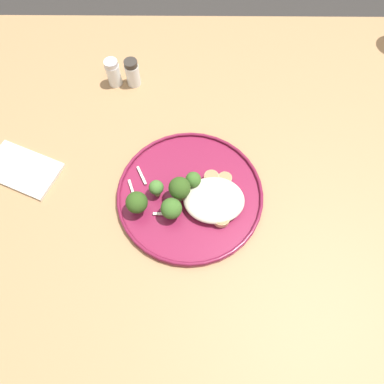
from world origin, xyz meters
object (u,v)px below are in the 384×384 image
at_px(broccoli_floret_right_tilted, 158,188).
at_px(pepper_shaker, 134,73).
at_px(seared_scallop_front_small, 223,218).
at_px(broccoli_floret_near_rim, 182,188).
at_px(seared_scallop_half_hidden, 234,196).
at_px(seared_scallop_on_noodles, 210,206).
at_px(broccoli_floret_tall_stalk, 139,203).
at_px(seared_scallop_rear_pale, 213,178).
at_px(broccoli_floret_beside_noodles, 193,180).
at_px(seared_scallop_center_golden, 214,196).
at_px(salt_shaker, 115,73).
at_px(dinner_plate, 192,195).
at_px(folded_napkin, 24,170).
at_px(broccoli_floret_left_leaning, 174,209).
at_px(seared_scallop_tiny_bay, 227,180).
at_px(seared_scallop_left_edge, 192,195).

height_order(broccoli_floret_right_tilted, pepper_shaker, pepper_shaker).
height_order(seared_scallop_front_small, broccoli_floret_near_rim, broccoli_floret_near_rim).
bearing_deg(seared_scallop_half_hidden, seared_scallop_front_small, -115.12).
relative_size(seared_scallop_on_noodles, broccoli_floret_tall_stalk, 0.50).
distance_m(seared_scallop_on_noodles, seared_scallop_rear_pale, 0.06).
bearing_deg(pepper_shaker, seared_scallop_rear_pale, -56.55).
bearing_deg(broccoli_floret_beside_noodles, seared_scallop_on_noodles, -53.59).
relative_size(seared_scallop_half_hidden, broccoli_floret_right_tilted, 0.57).
relative_size(seared_scallop_center_golden, seared_scallop_rear_pale, 0.86).
bearing_deg(salt_shaker, dinner_plate, -58.96).
relative_size(folded_napkin, pepper_shaker, 2.24).
xyz_separation_m(seared_scallop_rear_pale, salt_shaker, (-0.22, 0.27, 0.01)).
distance_m(seared_scallop_rear_pale, broccoli_floret_left_leaning, 0.11).
bearing_deg(broccoli_floret_beside_noodles, broccoli_floret_near_rim, -135.29).
bearing_deg(broccoli_floret_left_leaning, seared_scallop_center_golden, 25.37).
distance_m(broccoli_floret_left_leaning, folded_napkin, 0.33).
bearing_deg(broccoli_floret_near_rim, broccoli_floret_left_leaning, -112.14).
xyz_separation_m(dinner_plate, salt_shaker, (-0.18, 0.30, 0.02)).
distance_m(seared_scallop_rear_pale, salt_shaker, 0.35).
height_order(seared_scallop_rear_pale, folded_napkin, seared_scallop_rear_pale).
xyz_separation_m(broccoli_floret_tall_stalk, pepper_shaker, (-0.04, 0.33, -0.01)).
bearing_deg(broccoli_floret_right_tilted, seared_scallop_tiny_bay, 10.68).
distance_m(seared_scallop_front_small, pepper_shaker, 0.40).
distance_m(broccoli_floret_near_rim, salt_shaker, 0.34).
bearing_deg(broccoli_floret_near_rim, broccoli_floret_tall_stalk, -161.49).
relative_size(seared_scallop_half_hidden, seared_scallop_on_noodles, 0.86).
relative_size(seared_scallop_half_hidden, salt_shaker, 0.36).
distance_m(seared_scallop_half_hidden, broccoli_floret_left_leaning, 0.12).
bearing_deg(broccoli_floret_beside_noodles, dinner_plate, -101.34).
height_order(seared_scallop_rear_pale, seared_scallop_front_small, seared_scallop_rear_pale).
xyz_separation_m(seared_scallop_tiny_bay, broccoli_floret_right_tilted, (-0.13, -0.03, 0.02)).
relative_size(seared_scallop_rear_pale, salt_shaker, 0.44).
height_order(broccoli_floret_tall_stalk, broccoli_floret_near_rim, broccoli_floret_near_rim).
height_order(seared_scallop_on_noodles, pepper_shaker, pepper_shaker).
bearing_deg(broccoli_floret_beside_noodles, seared_scallop_tiny_bay, 10.51).
bearing_deg(pepper_shaker, seared_scallop_front_small, -61.13).
bearing_deg(folded_napkin, dinner_plate, -9.32).
height_order(seared_scallop_half_hidden, broccoli_floret_left_leaning, broccoli_floret_left_leaning).
distance_m(seared_scallop_tiny_bay, folded_napkin, 0.42).
bearing_deg(seared_scallop_front_small, folded_napkin, 164.59).
xyz_separation_m(dinner_plate, folded_napkin, (-0.35, 0.06, -0.00)).
distance_m(seared_scallop_center_golden, broccoli_floret_beside_noodles, 0.05).
bearing_deg(broccoli_floret_beside_noodles, broccoli_floret_tall_stalk, -154.55).
height_order(broccoli_floret_tall_stalk, folded_napkin, broccoli_floret_tall_stalk).
xyz_separation_m(seared_scallop_left_edge, broccoli_floret_right_tilted, (-0.07, 0.01, 0.01)).
bearing_deg(broccoli_floret_left_leaning, broccoli_floret_tall_stalk, 171.05).
bearing_deg(seared_scallop_tiny_bay, broccoli_floret_tall_stalk, -160.18).
relative_size(seared_scallop_tiny_bay, seared_scallop_left_edge, 0.83).
height_order(dinner_plate, salt_shaker, salt_shaker).
xyz_separation_m(seared_scallop_half_hidden, salt_shaker, (-0.26, 0.30, 0.01)).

